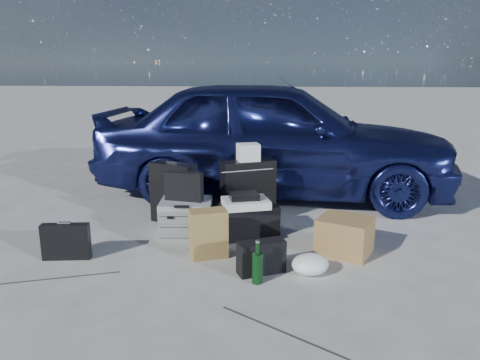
% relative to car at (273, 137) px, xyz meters
% --- Properties ---
extents(ground, '(60.00, 60.00, 0.00)m').
position_rel_car_xyz_m(ground, '(-0.59, -2.22, -0.75)').
color(ground, '#B9BAB4').
rests_on(ground, ground).
extents(car, '(4.54, 2.11, 1.51)m').
position_rel_car_xyz_m(car, '(0.00, 0.00, 0.00)').
color(car, navy).
rests_on(car, ground).
extents(pelican_case, '(0.52, 0.44, 0.36)m').
position_rel_car_xyz_m(pelican_case, '(-0.85, -1.58, -0.57)').
color(pelican_case, '#949698').
rests_on(pelican_case, ground).
extents(laptop_bag, '(0.38, 0.16, 0.28)m').
position_rel_car_xyz_m(laptop_bag, '(-0.87, -1.57, -0.25)').
color(laptop_bag, black).
rests_on(laptop_bag, pelican_case).
extents(briefcase, '(0.42, 0.14, 0.32)m').
position_rel_car_xyz_m(briefcase, '(-1.80, -2.21, -0.59)').
color(briefcase, black).
rests_on(briefcase, ground).
extents(suitcase_left, '(0.53, 0.37, 0.65)m').
position_rel_car_xyz_m(suitcase_left, '(-1.05, -1.19, -0.43)').
color(suitcase_left, black).
rests_on(suitcase_left, ground).
extents(suitcase_right, '(0.60, 0.41, 0.68)m').
position_rel_car_xyz_m(suitcase_right, '(-0.26, -1.14, -0.41)').
color(suitcase_right, black).
rests_on(suitcase_right, ground).
extents(white_carton, '(0.26, 0.23, 0.18)m').
position_rel_car_xyz_m(white_carton, '(-0.27, -1.14, 0.01)').
color(white_carton, silver).
rests_on(white_carton, suitcase_right).
extents(duffel_bag, '(0.68, 0.49, 0.31)m').
position_rel_car_xyz_m(duffel_bag, '(-0.27, -1.58, -0.60)').
color(duffel_bag, black).
rests_on(duffel_bag, ground).
extents(flat_box_white, '(0.51, 0.43, 0.08)m').
position_rel_car_xyz_m(flat_box_white, '(-0.26, -1.58, -0.40)').
color(flat_box_white, silver).
rests_on(flat_box_white, duffel_bag).
extents(flat_box_black, '(0.31, 0.26, 0.06)m').
position_rel_car_xyz_m(flat_box_black, '(-0.28, -1.58, -0.34)').
color(flat_box_black, black).
rests_on(flat_box_black, flat_box_white).
extents(kraft_bag, '(0.36, 0.28, 0.43)m').
position_rel_car_xyz_m(kraft_bag, '(-0.57, -2.08, -0.54)').
color(kraft_bag, '#9F8045').
rests_on(kraft_bag, ground).
extents(cardboard_box, '(0.57, 0.54, 0.33)m').
position_rel_car_xyz_m(cardboard_box, '(0.64, -1.93, -0.59)').
color(cardboard_box, olive).
rests_on(cardboard_box, ground).
extents(plastic_bag, '(0.38, 0.35, 0.17)m').
position_rel_car_xyz_m(plastic_bag, '(0.30, -2.38, -0.67)').
color(plastic_bag, white).
rests_on(plastic_bag, ground).
extents(messenger_bag, '(0.41, 0.29, 0.27)m').
position_rel_car_xyz_m(messenger_bag, '(-0.10, -2.38, -0.62)').
color(messenger_bag, black).
rests_on(messenger_bag, ground).
extents(green_bottle, '(0.09, 0.09, 0.33)m').
position_rel_car_xyz_m(green_bottle, '(-0.12, -2.56, -0.59)').
color(green_bottle, black).
rests_on(green_bottle, ground).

